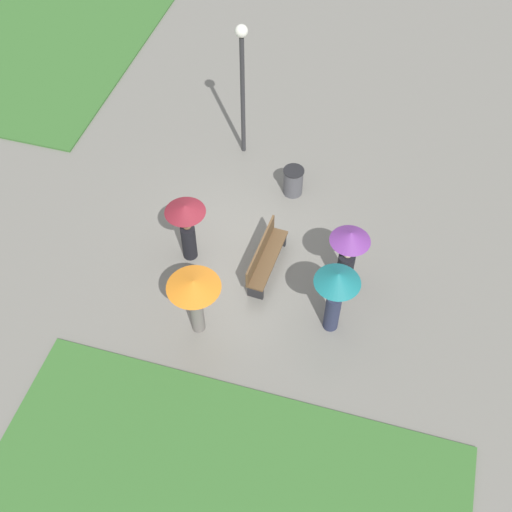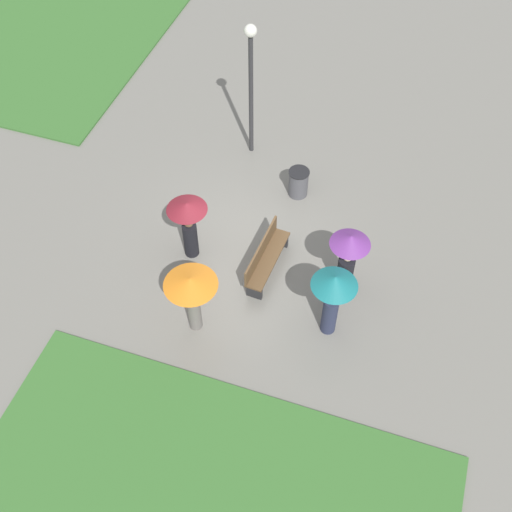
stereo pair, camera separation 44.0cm
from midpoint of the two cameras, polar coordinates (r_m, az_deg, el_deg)
ground_plane at (r=15.91m, az=-2.64°, el=0.66°), size 90.00×90.00×0.00m
lawn_patch_far at (r=23.94m, az=-18.80°, el=17.85°), size 9.81×6.69×0.06m
park_bench at (r=15.13m, az=-0.05°, el=-0.04°), size 1.92×0.54×0.90m
lamp_post at (r=16.80m, az=-2.01°, el=15.89°), size 0.32×0.32×3.91m
trash_bin at (r=16.93m, az=2.58°, el=6.64°), size 0.55×0.55×0.80m
crowd_person_orange at (r=13.49m, az=-6.43°, el=-3.23°), size 1.16×1.16×1.76m
crowd_person_teal at (r=13.49m, az=6.20°, el=-2.99°), size 0.99×0.99×1.93m
crowd_person_maroon at (r=14.97m, az=-7.03°, el=2.91°), size 0.95×0.95×1.76m
crowd_person_purple at (r=14.44m, az=7.34°, el=0.48°), size 0.91×0.91×1.79m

